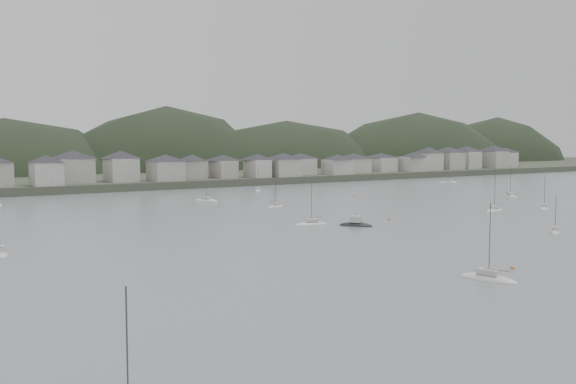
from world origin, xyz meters
TOP-DOWN VIEW (x-y plane):
  - ground at (0.00, 0.00)m, footprint 900.00×900.00m
  - far_shore_land at (0.00, 295.00)m, footprint 900.00×250.00m
  - forested_ridge at (4.83, 269.40)m, footprint 851.55×103.94m
  - waterfront_town at (50.59, 183.34)m, footprint 451.48×28.46m
  - moored_fleet at (-7.46, 64.57)m, footprint 241.26×177.45m
  - motor_launch_far at (1.77, 50.14)m, footprint 6.75×7.76m
  - mooring_buoys at (0.45, 57.41)m, footprint 124.77×137.45m

SIDE VIEW (x-z plane):
  - forested_ridge at x=4.83m, z-range -62.57..40.00m
  - ground at x=0.00m, z-range 0.00..0.00m
  - mooring_buoys at x=0.45m, z-range -0.20..0.50m
  - moored_fleet at x=-7.46m, z-range -6.28..6.63m
  - motor_launch_far at x=1.77m, z-range -1.62..2.21m
  - far_shore_land at x=0.00m, z-range 0.00..3.00m
  - waterfront_town at x=50.59m, z-range 2.20..15.12m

